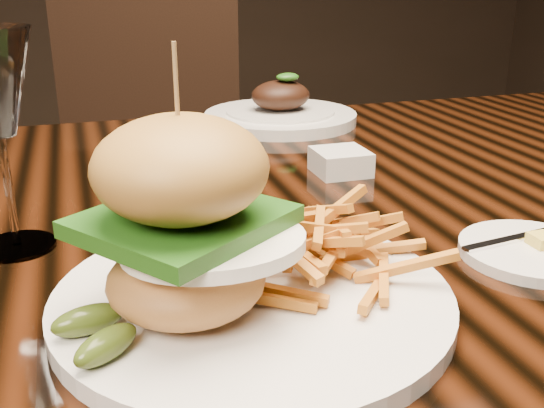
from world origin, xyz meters
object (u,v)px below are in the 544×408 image
object	(u,v)px
dining_table	(258,258)
far_dish	(280,113)
burger_plate	(239,251)
chair_far	(152,163)

from	to	relation	value
dining_table	far_dish	bearing A→B (deg)	67.96
dining_table	burger_plate	xyz separation A→B (m)	(-0.08, -0.24, 0.13)
burger_plate	chair_far	distance (m)	1.17
burger_plate	chair_far	bearing A→B (deg)	62.89
far_dish	chair_far	bearing A→B (deg)	106.54
dining_table	burger_plate	distance (m)	0.29
far_dish	chair_far	world-z (taller)	chair_far
dining_table	far_dish	world-z (taller)	far_dish
dining_table	far_dish	size ratio (longest dim) A/B	6.26
dining_table	chair_far	size ratio (longest dim) A/B	1.68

